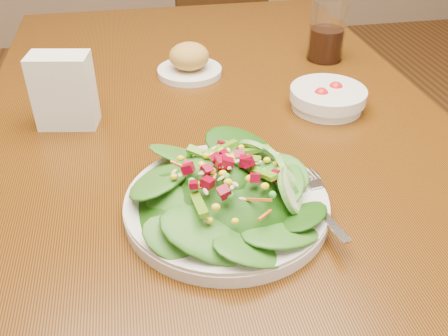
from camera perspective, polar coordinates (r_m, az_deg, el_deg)
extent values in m
cube|color=#5F370B|center=(1.00, -1.25, 5.38)|extent=(0.90, 1.40, 0.04)
cylinder|color=black|center=(1.75, -17.45, 3.36)|extent=(0.07, 0.07, 0.71)
cylinder|color=black|center=(1.81, 7.78, 5.85)|extent=(0.07, 0.07, 0.71)
cube|color=black|center=(2.22, -1.52, 12.63)|extent=(0.42, 0.42, 0.04)
cylinder|color=black|center=(2.48, 1.14, 10.08)|extent=(0.04, 0.04, 0.37)
cylinder|color=black|center=(2.41, -6.24, 9.08)|extent=(0.04, 0.04, 0.37)
cylinder|color=black|center=(2.21, 3.75, 6.74)|extent=(0.04, 0.04, 0.37)
cylinder|color=black|center=(2.13, -4.42, 5.53)|extent=(0.04, 0.04, 0.37)
cube|color=black|center=(1.98, -0.14, 16.77)|extent=(0.36, 0.07, 0.41)
cylinder|color=white|center=(0.73, 0.29, -4.39)|extent=(0.30, 0.30, 0.02)
ellipsoid|color=#0B3309|center=(0.71, 0.30, -2.39)|extent=(0.20, 0.20, 0.04)
cube|color=silver|center=(0.73, 10.59, -3.79)|extent=(0.05, 0.18, 0.01)
cylinder|color=white|center=(1.15, -3.95, 10.95)|extent=(0.14, 0.14, 0.01)
ellipsoid|color=gold|center=(1.13, -4.02, 12.65)|extent=(0.09, 0.09, 0.06)
cylinder|color=white|center=(1.01, 11.75, 7.81)|extent=(0.15, 0.15, 0.04)
sphere|color=red|center=(1.02, 12.62, 8.76)|extent=(0.03, 0.03, 0.03)
sphere|color=red|center=(0.99, 11.03, 8.13)|extent=(0.03, 0.03, 0.03)
cylinder|color=silver|center=(1.23, 11.74, 15.34)|extent=(0.09, 0.09, 0.15)
cylinder|color=black|center=(1.24, 11.54, 13.72)|extent=(0.08, 0.08, 0.07)
cube|color=white|center=(0.96, -17.83, 8.37)|extent=(0.11, 0.08, 0.14)
cube|color=white|center=(0.95, -17.95, 8.94)|extent=(0.10, 0.06, 0.12)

